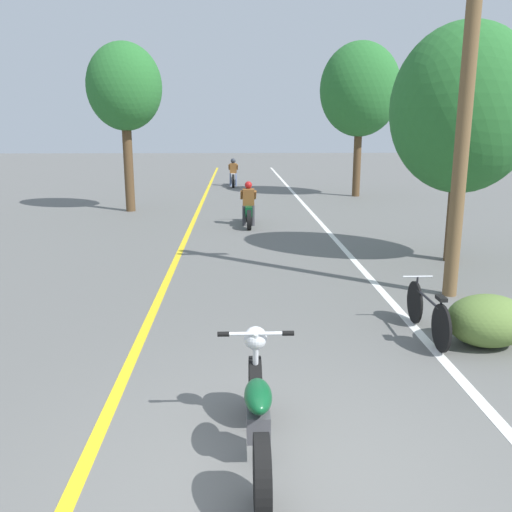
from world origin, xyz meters
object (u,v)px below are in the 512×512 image
(motorcycle_rider_lead, at_px, (249,209))
(motorcycle_rider_far, at_px, (233,176))
(utility_pole, at_px, (466,99))
(motorcycle_foreground, at_px, (258,412))
(roadside_tree_right_far, at_px, (360,90))
(roadside_tree_left, at_px, (124,88))
(bicycle_parked, at_px, (427,313))
(roadside_tree_right_near, at_px, (463,110))

(motorcycle_rider_lead, xyz_separation_m, motorcycle_rider_far, (-0.49, 11.30, 0.03))
(utility_pole, xyz_separation_m, motorcycle_foreground, (-3.55, -4.65, -2.87))
(motorcycle_rider_lead, relative_size, motorcycle_rider_far, 0.94)
(motorcycle_rider_lead, bearing_deg, roadside_tree_right_far, 55.70)
(utility_pole, height_order, motorcycle_rider_far, utility_pole)
(roadside_tree_left, height_order, bicycle_parked, roadside_tree_left)
(motorcycle_rider_far, bearing_deg, roadside_tree_right_near, -73.01)
(roadside_tree_right_far, bearing_deg, motorcycle_rider_lead, -124.30)
(roadside_tree_right_near, bearing_deg, bicycle_parked, -115.36)
(utility_pole, relative_size, motorcycle_rider_lead, 3.22)
(roadside_tree_right_far, bearing_deg, roadside_tree_right_near, -92.02)
(roadside_tree_left, distance_m, motorcycle_rider_far, 9.70)
(roadside_tree_right_near, relative_size, motorcycle_rider_lead, 2.49)
(roadside_tree_right_near, bearing_deg, motorcycle_rider_lead, 133.55)
(motorcycle_foreground, bearing_deg, roadside_tree_right_near, 57.48)
(utility_pole, xyz_separation_m, bicycle_parked, (-1.07, -1.88, -2.95))
(motorcycle_rider_far, distance_m, bicycle_parked, 20.44)
(roadside_tree_left, relative_size, motorcycle_foreground, 2.75)
(motorcycle_rider_lead, distance_m, motorcycle_rider_far, 11.31)
(roadside_tree_left, bearing_deg, motorcycle_rider_lead, -36.75)
(roadside_tree_right_near, bearing_deg, motorcycle_rider_far, 106.99)
(roadside_tree_left, height_order, motorcycle_rider_far, roadside_tree_left)
(motorcycle_foreground, distance_m, motorcycle_rider_lead, 11.73)
(roadside_tree_right_far, bearing_deg, bicycle_parked, -98.84)
(motorcycle_rider_lead, xyz_separation_m, bicycle_parked, (2.28, -8.95, -0.15))
(motorcycle_rider_far, bearing_deg, motorcycle_rider_lead, -87.50)
(roadside_tree_right_far, height_order, roadside_tree_left, roadside_tree_right_far)
(roadside_tree_right_far, xyz_separation_m, motorcycle_rider_far, (-5.26, 4.31, -3.84))
(utility_pole, xyz_separation_m, roadside_tree_right_far, (1.41, 14.06, 1.06))
(roadside_tree_right_near, height_order, motorcycle_foreground, roadside_tree_right_near)
(utility_pole, distance_m, roadside_tree_right_near, 2.69)
(motorcycle_foreground, relative_size, bicycle_parked, 1.20)
(roadside_tree_right_far, height_order, motorcycle_foreground, roadside_tree_right_far)
(roadside_tree_left, distance_m, bicycle_parked, 14.10)
(roadside_tree_right_near, distance_m, motorcycle_rider_far, 16.82)
(motorcycle_foreground, xyz_separation_m, motorcycle_rider_far, (-0.29, 23.02, 0.10))
(motorcycle_foreground, bearing_deg, roadside_tree_left, 104.71)
(motorcycle_rider_far, xyz_separation_m, bicycle_parked, (2.78, -20.25, -0.18))
(roadside_tree_right_near, xyz_separation_m, motorcycle_rider_lead, (-4.36, 4.58, -2.72))
(roadside_tree_right_near, xyz_separation_m, roadside_tree_left, (-8.43, 7.62, 0.93))
(roadside_tree_left, distance_m, motorcycle_rider_lead, 6.26)
(motorcycle_foreground, height_order, motorcycle_rider_far, motorcycle_rider_far)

